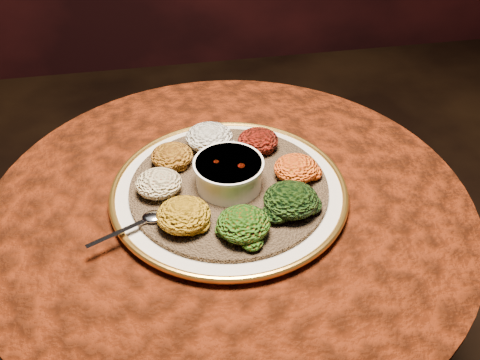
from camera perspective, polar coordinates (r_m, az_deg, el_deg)
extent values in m
cylinder|color=black|center=(1.35, -0.92, -14.73)|extent=(0.12, 0.12, 0.68)
cylinder|color=black|center=(1.08, -1.12, -3.56)|extent=(0.80, 0.80, 0.04)
cylinder|color=#461505|center=(1.18, -1.03, -8.68)|extent=(0.93, 0.93, 0.34)
cylinder|color=#461505|center=(1.06, -1.14, -2.50)|extent=(0.96, 0.96, 0.01)
cylinder|color=beige|center=(1.06, -1.18, -1.32)|extent=(0.51, 0.51, 0.02)
torus|color=gold|center=(1.06, -1.18, -1.03)|extent=(0.47, 0.47, 0.01)
cylinder|color=brown|center=(1.05, -1.19, -0.75)|extent=(0.50, 0.50, 0.01)
cylinder|color=white|center=(1.03, -1.21, 0.66)|extent=(0.13, 0.13, 0.06)
cylinder|color=white|center=(1.01, -1.23, 1.77)|extent=(0.14, 0.14, 0.01)
cylinder|color=#4E0703|center=(1.02, -1.22, 1.40)|extent=(0.11, 0.11, 0.01)
ellipsoid|color=silver|center=(0.99, -9.16, -3.86)|extent=(0.04, 0.03, 0.01)
cube|color=silver|center=(0.97, -12.81, -5.49)|extent=(0.12, 0.06, 0.00)
ellipsoid|color=silver|center=(1.14, -3.32, 4.57)|extent=(0.10, 0.10, 0.05)
ellipsoid|color=black|center=(1.13, 1.94, 4.24)|extent=(0.09, 0.08, 0.04)
ellipsoid|color=#CC8E11|center=(1.06, 6.00, 1.24)|extent=(0.09, 0.08, 0.04)
ellipsoid|color=black|center=(0.98, 5.45, -2.11)|extent=(0.10, 0.10, 0.05)
ellipsoid|color=#9A3109|center=(0.93, 0.36, -4.72)|extent=(0.10, 0.09, 0.05)
ellipsoid|color=#B37A0F|center=(0.96, -6.04, -3.73)|extent=(0.10, 0.09, 0.05)
ellipsoid|color=maroon|center=(1.03, -8.67, -0.35)|extent=(0.09, 0.08, 0.04)
ellipsoid|color=#995F12|center=(1.10, -7.28, 2.57)|extent=(0.09, 0.08, 0.04)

